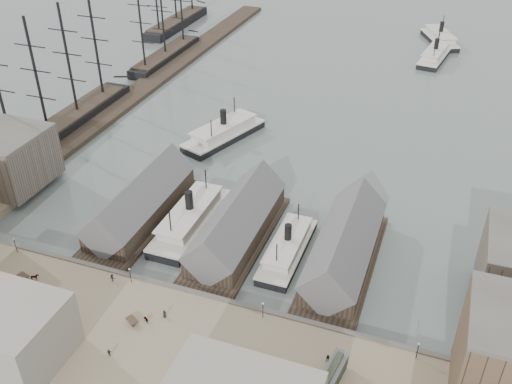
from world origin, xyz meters
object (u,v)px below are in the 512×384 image
at_px(tram, 332,377).
at_px(horse_cart_center, 140,320).
at_px(ferry_docked_west, 190,218).
at_px(horse_cart_right, 220,370).
at_px(horse_cart_left, 32,277).

distance_m(tram, horse_cart_center, 38.87).
height_order(ferry_docked_west, horse_cart_right, ferry_docked_west).
bearing_deg(horse_cart_right, tram, -91.29).
bearing_deg(horse_cart_center, horse_cart_right, -78.63).
distance_m(horse_cart_left, horse_cart_center, 28.52).
bearing_deg(ferry_docked_west, tram, -39.10).
height_order(horse_cart_left, horse_cart_center, horse_cart_left).
bearing_deg(horse_cart_right, horse_cart_center, 58.47).
bearing_deg(horse_cart_center, ferry_docked_west, 37.88).
height_order(ferry_docked_west, tram, ferry_docked_west).
xyz_separation_m(tram, horse_cart_right, (-19.29, -4.53, -1.09)).
height_order(ferry_docked_west, horse_cart_left, ferry_docked_west).
height_order(tram, horse_cart_left, tram).
xyz_separation_m(ferry_docked_west, tram, (44.65, -36.28, 1.31)).
distance_m(tram, horse_cart_right, 19.84).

